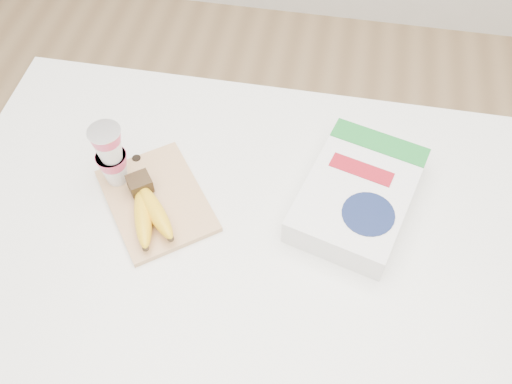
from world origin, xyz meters
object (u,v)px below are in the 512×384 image
cereal_box (358,194)px  yogurt_stack (110,154)px  table (240,315)px  cutting_board (156,200)px  bananas (148,210)px

cereal_box → yogurt_stack: bearing=-160.4°
table → cutting_board: bearing=173.1°
table → yogurt_stack: yogurt_stack is taller
table → cutting_board: cutting_board is taller
cutting_board → cereal_box: bearing=-27.2°
bananas → table: bearing=7.2°
yogurt_stack → cereal_box: yogurt_stack is taller
cereal_box → bananas: bearing=-149.1°
bananas → cereal_box: 0.44m
cutting_board → bananas: bearing=-129.0°
cutting_board → cereal_box: 0.43m
bananas → yogurt_stack: (-0.09, 0.08, 0.06)m
cutting_board → yogurt_stack: 0.14m
table → cutting_board: (-0.18, 0.02, 0.48)m
cutting_board → bananas: 0.05m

